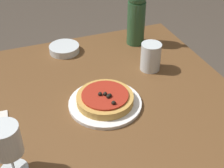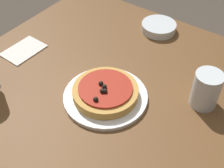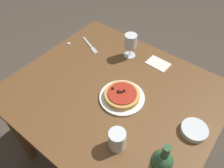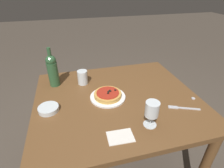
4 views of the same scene
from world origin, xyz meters
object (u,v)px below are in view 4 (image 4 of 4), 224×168
(pizza, at_px, (108,94))
(fork, at_px, (182,108))
(wine_bottle, at_px, (53,70))
(dinner_plate, at_px, (108,97))
(wine_glass, at_px, (152,110))
(bottle_cap, at_px, (193,98))
(side_bowl, at_px, (49,109))
(water_cup, at_px, (83,77))
(dining_table, at_px, (117,108))

(pizza, distance_m, fork, 0.49)
(wine_bottle, bearing_deg, pizza, 143.02)
(dinner_plate, height_order, wine_glass, wine_glass)
(pizza, distance_m, bottle_cap, 0.58)
(wine_bottle, height_order, side_bowl, wine_bottle)
(wine_glass, xyz_separation_m, bottle_cap, (-0.39, -0.16, -0.10))
(wine_bottle, bearing_deg, dinner_plate, 143.00)
(water_cup, bearing_deg, pizza, 121.49)
(dinner_plate, distance_m, wine_glass, 0.37)
(wine_glass, bearing_deg, side_bowl, -25.91)
(pizza, bearing_deg, wine_glass, 118.22)
(wine_glass, xyz_separation_m, water_cup, (0.31, -0.55, -0.05))
(side_bowl, xyz_separation_m, bottle_cap, (-0.95, 0.11, -0.01))
(wine_bottle, xyz_separation_m, bottle_cap, (-0.92, 0.42, -0.13))
(water_cup, bearing_deg, wine_bottle, -8.62)
(pizza, relative_size, wine_glass, 1.20)
(water_cup, bearing_deg, side_bowl, 48.89)
(side_bowl, bearing_deg, wine_bottle, -96.01)
(dinner_plate, bearing_deg, wine_glass, 118.25)
(wine_bottle, xyz_separation_m, fork, (-0.78, 0.50, -0.13))
(fork, bearing_deg, dining_table, -8.87)
(wine_glass, bearing_deg, dinner_plate, -61.75)
(wine_bottle, relative_size, bottle_cap, 12.42)
(dining_table, height_order, wine_glass, wine_glass)
(dining_table, xyz_separation_m, bottle_cap, (-0.50, 0.15, 0.10))
(wine_bottle, distance_m, water_cup, 0.23)
(dinner_plate, bearing_deg, water_cup, -58.55)
(dining_table, height_order, dinner_plate, dinner_plate)
(dining_table, relative_size, pizza, 5.91)
(dining_table, height_order, wine_bottle, wine_bottle)
(pizza, distance_m, water_cup, 0.28)
(fork, bearing_deg, side_bowl, 9.37)
(dinner_plate, height_order, fork, dinner_plate)
(water_cup, height_order, fork, water_cup)
(wine_glass, distance_m, side_bowl, 0.62)
(wine_glass, bearing_deg, pizza, -61.78)
(dining_table, xyz_separation_m, side_bowl, (0.45, 0.03, 0.11))
(dining_table, xyz_separation_m, pizza, (0.06, -0.01, 0.13))
(dinner_plate, height_order, pizza, pizza)
(dining_table, bearing_deg, fork, 148.95)
(dining_table, bearing_deg, water_cup, -49.72)
(dinner_plate, bearing_deg, pizza, -176.15)
(water_cup, height_order, side_bowl, water_cup)
(side_bowl, relative_size, fork, 0.66)
(pizza, xyz_separation_m, fork, (-0.43, 0.23, -0.02))
(side_bowl, bearing_deg, wine_glass, 154.09)
(pizza, relative_size, wine_bottle, 0.63)
(pizza, height_order, wine_bottle, wine_bottle)
(water_cup, height_order, bottle_cap, water_cup)
(dinner_plate, height_order, wine_bottle, wine_bottle)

